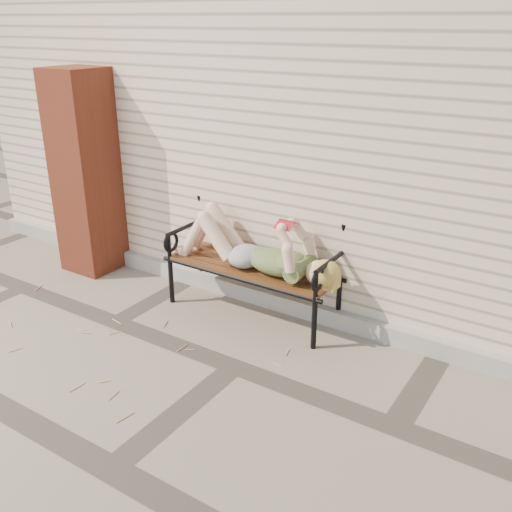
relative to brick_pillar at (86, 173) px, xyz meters
The scene contains 7 objects.
ground 2.62m from the brick_pillar, 18.06° to the right, with size 80.00×80.00×0.00m, color #796D5D.
house_wall 3.26m from the brick_pillar, 44.37° to the left, with size 8.00×4.00×3.00m, color beige.
foundation_strip 2.49m from the brick_pillar, ahead, with size 8.00×0.10×0.15m, color gray.
brick_pillar is the anchor object (origin of this frame).
garden_bench 1.99m from the brick_pillar, ahead, with size 1.65×0.66×1.07m.
reading_woman 1.99m from the brick_pillar, ahead, with size 1.56×0.35×0.49m.
straw_scatter 2.20m from the brick_pillar, 38.13° to the right, with size 2.74×1.75×0.01m.
Camera 1 is at (2.10, -2.95, 2.42)m, focal length 40.00 mm.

